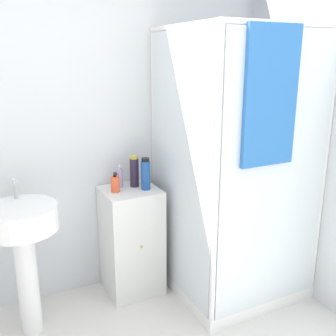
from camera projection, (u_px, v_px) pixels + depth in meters
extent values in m
cube|color=silver|center=(48.00, 131.00, 2.70)|extent=(6.40, 0.06, 2.50)
cube|color=white|center=(228.00, 277.00, 3.13)|extent=(0.91, 0.91, 0.09)
cylinder|color=white|center=(245.00, 148.00, 3.44)|extent=(0.04, 0.04, 1.94)
cylinder|color=white|center=(154.00, 159.00, 3.06)|extent=(0.04, 0.04, 1.94)
cylinder|color=white|center=(323.00, 173.00, 2.69)|extent=(0.04, 0.04, 1.94)
cylinder|color=white|center=(216.00, 192.00, 2.31)|extent=(0.04, 0.04, 1.94)
cylinder|color=white|center=(286.00, 23.00, 2.24)|extent=(0.87, 0.04, 0.04)
cylinder|color=white|center=(205.00, 32.00, 2.99)|extent=(0.87, 0.04, 0.04)
cylinder|color=white|center=(182.00, 26.00, 2.43)|extent=(0.04, 0.87, 0.04)
cylinder|color=white|center=(290.00, 30.00, 2.80)|extent=(0.04, 0.87, 0.04)
cube|color=silver|center=(275.00, 179.00, 2.48)|extent=(0.84, 0.01, 1.81)
cube|color=silver|center=(179.00, 170.00, 2.68)|extent=(0.01, 0.84, 1.81)
cylinder|color=#B7BABF|center=(229.00, 169.00, 3.34)|extent=(0.02, 0.02, 1.46)
cylinder|color=#B7BABF|center=(236.00, 79.00, 3.09)|extent=(0.07, 0.07, 0.04)
cube|color=#2D6BB7|center=(271.00, 97.00, 2.28)|extent=(0.38, 0.03, 0.82)
cube|color=silver|center=(132.00, 241.00, 2.95)|extent=(0.40, 0.38, 0.82)
sphere|color=gold|center=(142.00, 247.00, 2.76)|extent=(0.02, 0.02, 0.02)
cylinder|color=white|center=(28.00, 282.00, 2.50)|extent=(0.13, 0.13, 0.72)
cylinder|color=white|center=(21.00, 218.00, 2.38)|extent=(0.45, 0.45, 0.15)
cylinder|color=#B7BABF|center=(15.00, 189.00, 2.47)|extent=(0.02, 0.02, 0.13)
cube|color=#B7BABF|center=(15.00, 182.00, 2.43)|extent=(0.02, 0.07, 0.02)
cylinder|color=#E5562D|center=(115.00, 184.00, 2.77)|extent=(0.06, 0.06, 0.11)
cylinder|color=black|center=(115.00, 175.00, 2.75)|extent=(0.02, 0.02, 0.02)
cube|color=black|center=(115.00, 174.00, 2.73)|extent=(0.02, 0.03, 0.01)
cylinder|color=#281E33|center=(134.00, 173.00, 2.87)|extent=(0.06, 0.06, 0.21)
cylinder|color=gold|center=(134.00, 157.00, 2.84)|extent=(0.06, 0.06, 0.02)
cylinder|color=#1E4C93|center=(146.00, 175.00, 2.81)|extent=(0.07, 0.07, 0.21)
cylinder|color=black|center=(145.00, 160.00, 2.78)|extent=(0.06, 0.06, 0.02)
cylinder|color=#B299C6|center=(119.00, 178.00, 2.87)|extent=(0.05, 0.05, 0.14)
cylinder|color=silver|center=(119.00, 168.00, 2.85)|extent=(0.02, 0.02, 0.02)
cube|color=silver|center=(119.00, 166.00, 2.84)|extent=(0.01, 0.03, 0.01)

